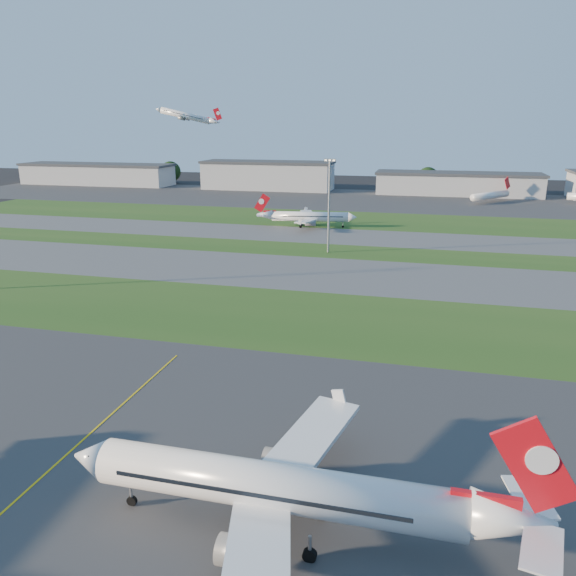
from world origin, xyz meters
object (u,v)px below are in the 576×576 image
(airliner_parked, at_px, (279,489))
(light_mast_centre, at_px, (329,200))
(airliner_taxiing, at_px, (309,217))
(mini_jet_near, at_px, (490,195))

(airliner_parked, xyz_separation_m, light_mast_centre, (-15.66, 112.01, 10.39))
(airliner_parked, relative_size, airliner_taxiing, 1.23)
(airliner_parked, height_order, airliner_taxiing, airliner_parked)
(airliner_parked, distance_m, airliner_taxiing, 152.79)
(airliner_taxiing, relative_size, light_mast_centre, 1.27)
(airliner_parked, bearing_deg, mini_jet_near, 80.80)
(mini_jet_near, bearing_deg, light_mast_centre, -165.46)
(mini_jet_near, relative_size, light_mast_centre, 0.91)
(airliner_parked, xyz_separation_m, airliner_taxiing, (-29.25, 149.96, -0.81))
(airliner_taxiing, height_order, light_mast_centre, light_mast_centre)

